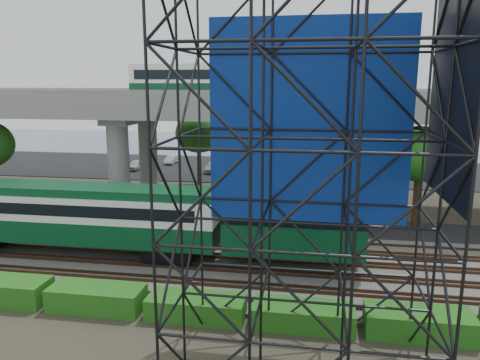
# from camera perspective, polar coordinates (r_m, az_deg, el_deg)

# --- Properties ---
(ground) EXTENTS (140.00, 140.00, 0.00)m
(ground) POSITION_cam_1_polar(r_m,az_deg,el_deg) (27.11, -5.08, -11.88)
(ground) COLOR #474233
(ground) RESTS_ON ground
(ballast_bed) EXTENTS (90.00, 12.00, 0.20)m
(ballast_bed) POSITION_cam_1_polar(r_m,az_deg,el_deg) (28.86, -4.09, -10.13)
(ballast_bed) COLOR slate
(ballast_bed) RESTS_ON ground
(service_road) EXTENTS (90.00, 5.00, 0.08)m
(service_road) POSITION_cam_1_polar(r_m,az_deg,el_deg) (36.72, -1.01, -5.33)
(service_road) COLOR black
(service_road) RESTS_ON ground
(parking_lot) EXTENTS (90.00, 18.00, 0.08)m
(parking_lot) POSITION_cam_1_polar(r_m,az_deg,el_deg) (59.35, 3.06, 1.32)
(parking_lot) COLOR black
(parking_lot) RESTS_ON ground
(harbor_water) EXTENTS (140.00, 40.00, 0.03)m
(harbor_water) POSITION_cam_1_polar(r_m,az_deg,el_deg) (80.99, 4.79, 4.11)
(harbor_water) COLOR #41556B
(harbor_water) RESTS_ON ground
(rail_tracks) EXTENTS (90.00, 9.52, 0.16)m
(rail_tracks) POSITION_cam_1_polar(r_m,az_deg,el_deg) (28.79, -4.09, -9.80)
(rail_tracks) COLOR #472D1E
(rail_tracks) RESTS_ON ballast_bed
(commuter_train) EXTENTS (29.30, 3.06, 4.30)m
(commuter_train) POSITION_cam_1_polar(r_m,az_deg,el_deg) (30.16, -16.62, -4.06)
(commuter_train) COLOR black
(commuter_train) RESTS_ON rail_tracks
(overpass) EXTENTS (80.00, 12.00, 12.40)m
(overpass) POSITION_cam_1_polar(r_m,az_deg,el_deg) (40.63, -0.03, 8.09)
(overpass) COLOR #9E9B93
(overpass) RESTS_ON ground
(scaffold_tower) EXTENTS (9.36, 6.36, 15.00)m
(scaffold_tower) POSITION_cam_1_polar(r_m,az_deg,el_deg) (16.39, 7.99, -0.31)
(scaffold_tower) COLOR black
(scaffold_tower) RESTS_ON ground
(hedge_strip) EXTENTS (34.60, 1.80, 1.20)m
(hedge_strip) POSITION_cam_1_polar(r_m,az_deg,el_deg) (22.88, -5.34, -15.05)
(hedge_strip) COLOR #155814
(hedge_strip) RESTS_ON ground
(trees) EXTENTS (40.94, 16.94, 7.69)m
(trees) POSITION_cam_1_polar(r_m,az_deg,el_deg) (41.99, -5.94, 4.52)
(trees) COLOR #382314
(trees) RESTS_ON ground
(suv) EXTENTS (4.70, 2.56, 1.25)m
(suv) POSITION_cam_1_polar(r_m,az_deg,el_deg) (38.24, -6.07, -3.66)
(suv) COLOR black
(suv) RESTS_ON service_road
(parked_cars) EXTENTS (33.93, 9.19, 1.21)m
(parked_cars) POSITION_cam_1_polar(r_m,az_deg,el_deg) (58.63, 3.52, 1.80)
(parked_cars) COLOR silver
(parked_cars) RESTS_ON parking_lot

